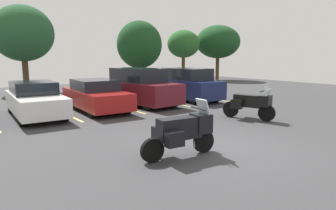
{
  "coord_description": "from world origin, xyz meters",
  "views": [
    {
      "loc": [
        -6.02,
        -5.79,
        2.54
      ],
      "look_at": [
        0.05,
        2.53,
        0.87
      ],
      "focal_mm": 32.49,
      "sensor_mm": 36.0,
      "label": 1
    }
  ],
  "objects": [
    {
      "name": "motorcycle_second",
      "position": [
        3.77,
        1.99,
        0.67
      ],
      "size": [
        1.15,
        2.11,
        1.41
      ],
      "color": "black",
      "rests_on": "ground"
    },
    {
      "name": "parking_stripes",
      "position": [
        -1.9,
        7.77,
        0.0
      ],
      "size": [
        17.26,
        4.66,
        0.01
      ],
      "color": "#EAE066",
      "rests_on": "ground"
    },
    {
      "name": "ground",
      "position": [
        0.0,
        0.0,
        -0.05
      ],
      "size": [
        44.0,
        44.0,
        0.1
      ],
      "primitive_type": "cube",
      "color": "#38383A"
    },
    {
      "name": "motorcycle_touring",
      "position": [
        -1.34,
        0.0,
        0.67
      ],
      "size": [
        2.14,
        0.94,
        1.44
      ],
      "color": "black",
      "rests_on": "ground"
    },
    {
      "name": "car_red",
      "position": [
        -0.43,
        7.58,
        0.71
      ],
      "size": [
        2.04,
        4.68,
        1.45
      ],
      "color": "maroon",
      "rests_on": "ground"
    },
    {
      "name": "tree_rear",
      "position": [
        -1.45,
        17.49,
        4.07
      ],
      "size": [
        4.16,
        4.16,
        6.01
      ],
      "color": "#4C3823",
      "rests_on": "ground"
    },
    {
      "name": "tree_right",
      "position": [
        17.43,
        17.4,
        3.99
      ],
      "size": [
        4.61,
        4.61,
        5.72
      ],
      "color": "#4C3823",
      "rests_on": "ground"
    },
    {
      "name": "car_white",
      "position": [
        -3.09,
        7.73,
        0.72
      ],
      "size": [
        1.99,
        4.87,
        1.47
      ],
      "color": "white",
      "rests_on": "ground"
    },
    {
      "name": "car_maroon",
      "position": [
        2.17,
        7.8,
        0.93
      ],
      "size": [
        2.23,
        4.68,
        1.9
      ],
      "color": "maroon",
      "rests_on": "ground"
    },
    {
      "name": "tree_center",
      "position": [
        7.73,
        17.21,
        3.49
      ],
      "size": [
        3.88,
        3.88,
        5.53
      ],
      "color": "#4C3823",
      "rests_on": "ground"
    },
    {
      "name": "tree_far_left",
      "position": [
        12.96,
        17.63,
        3.68
      ],
      "size": [
        3.14,
        3.14,
        5.04
      ],
      "color": "#4C3823",
      "rests_on": "ground"
    },
    {
      "name": "car_navy",
      "position": [
        5.26,
        7.76,
        0.9
      ],
      "size": [
        2.03,
        4.68,
        1.84
      ],
      "color": "navy",
      "rests_on": "ground"
    }
  ]
}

